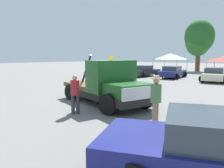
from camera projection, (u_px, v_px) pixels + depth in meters
name	position (u px, v px, depth m)	size (l,w,h in m)	color
ground_plane	(105.00, 104.00, 11.14)	(160.00, 160.00, 0.00)	slate
tow_truck	(108.00, 86.00, 10.73)	(6.05, 3.57, 2.51)	black
person_near_truck	(156.00, 96.00, 7.50)	(0.39, 0.39, 1.74)	#847051
person_at_hood	(75.00, 92.00, 9.03)	(0.36, 0.36, 1.63)	#38383D
parked_car_maroon	(115.00, 70.00, 28.79)	(2.54, 4.74, 1.34)	maroon
parked_car_charcoal	(144.00, 71.00, 26.74)	(2.66, 4.55, 1.34)	#2D2D33
parked_car_navy	(172.00, 72.00, 24.76)	(2.84, 5.04, 1.34)	navy
parked_car_cream	(214.00, 75.00, 21.18)	(2.94, 5.12, 1.34)	beige
canopy_tent_white	(170.00, 56.00, 30.58)	(3.57, 3.57, 2.84)	#9E9EA3
tree_left	(199.00, 37.00, 36.07)	(4.75, 4.75, 8.49)	brown
tree_right	(198.00, 42.00, 36.20)	(4.00, 4.00, 7.15)	brown
traffic_cone	(117.00, 88.00, 15.14)	(0.40, 0.40, 0.55)	black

